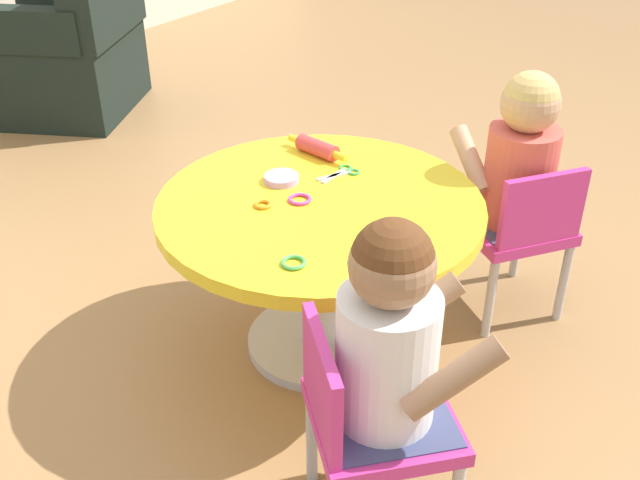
{
  "coord_description": "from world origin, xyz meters",
  "views": [
    {
      "loc": [
        -1.47,
        -1.0,
        1.47
      ],
      "look_at": [
        0.0,
        0.0,
        0.37
      ],
      "focal_mm": 41.73,
      "sensor_mm": 36.0,
      "label": 1
    }
  ],
  "objects_px": {
    "child_chair_left": "(367,419)",
    "seated_child_left": "(391,334)",
    "seated_child_right": "(521,156)",
    "armchair_dark": "(66,51)",
    "child_chair_right": "(518,229)",
    "craft_table": "(320,238)",
    "craft_scissors": "(343,173)",
    "rolling_pin": "(317,148)"
  },
  "relations": [
    {
      "from": "armchair_dark",
      "to": "rolling_pin",
      "type": "distance_m",
      "value": 2.09
    },
    {
      "from": "craft_table",
      "to": "child_chair_left",
      "type": "relative_size",
      "value": 1.68
    },
    {
      "from": "craft_table",
      "to": "child_chair_right",
      "type": "distance_m",
      "value": 0.63
    },
    {
      "from": "seated_child_left",
      "to": "rolling_pin",
      "type": "bearing_deg",
      "value": 43.57
    },
    {
      "from": "seated_child_right",
      "to": "child_chair_left",
      "type": "bearing_deg",
      "value": -176.12
    },
    {
      "from": "seated_child_right",
      "to": "seated_child_left",
      "type": "bearing_deg",
      "value": -174.34
    },
    {
      "from": "craft_scissors",
      "to": "armchair_dark",
      "type": "bearing_deg",
      "value": 71.7
    },
    {
      "from": "rolling_pin",
      "to": "child_chair_left",
      "type": "bearing_deg",
      "value": -138.91
    },
    {
      "from": "child_chair_left",
      "to": "craft_scissors",
      "type": "relative_size",
      "value": 3.79
    },
    {
      "from": "craft_table",
      "to": "seated_child_right",
      "type": "xyz_separation_m",
      "value": [
        0.51,
        -0.37,
        0.15
      ]
    },
    {
      "from": "child_chair_right",
      "to": "armchair_dark",
      "type": "relative_size",
      "value": 0.56
    },
    {
      "from": "child_chair_left",
      "to": "seated_child_left",
      "type": "xyz_separation_m",
      "value": [
        0.03,
        -0.03,
        0.23
      ]
    },
    {
      "from": "seated_child_left",
      "to": "craft_scissors",
      "type": "xyz_separation_m",
      "value": [
        0.6,
        0.5,
        -0.03
      ]
    },
    {
      "from": "craft_scissors",
      "to": "child_chair_right",
      "type": "bearing_deg",
      "value": -54.63
    },
    {
      "from": "armchair_dark",
      "to": "seated_child_right",
      "type": "bearing_deg",
      "value": -98.2
    },
    {
      "from": "seated_child_right",
      "to": "armchair_dark",
      "type": "distance_m",
      "value": 2.56
    },
    {
      "from": "child_chair_left",
      "to": "rolling_pin",
      "type": "height_order",
      "value": "rolling_pin"
    },
    {
      "from": "armchair_dark",
      "to": "rolling_pin",
      "type": "xyz_separation_m",
      "value": [
        -0.64,
        -1.98,
        0.21
      ]
    },
    {
      "from": "child_chair_right",
      "to": "armchair_dark",
      "type": "distance_m",
      "value": 2.58
    },
    {
      "from": "seated_child_left",
      "to": "armchair_dark",
      "type": "relative_size",
      "value": 0.53
    },
    {
      "from": "seated_child_left",
      "to": "child_chair_right",
      "type": "xyz_separation_m",
      "value": [
        0.91,
        0.06,
        -0.23
      ]
    },
    {
      "from": "craft_table",
      "to": "child_chair_left",
      "type": "xyz_separation_m",
      "value": [
        -0.46,
        -0.43,
        -0.08
      ]
    },
    {
      "from": "seated_child_left",
      "to": "craft_scissors",
      "type": "distance_m",
      "value": 0.78
    },
    {
      "from": "rolling_pin",
      "to": "craft_scissors",
      "type": "relative_size",
      "value": 1.63
    },
    {
      "from": "child_chair_left",
      "to": "seated_child_left",
      "type": "bearing_deg",
      "value": -43.33
    },
    {
      "from": "child_chair_right",
      "to": "seated_child_right",
      "type": "distance_m",
      "value": 0.23
    },
    {
      "from": "craft_table",
      "to": "armchair_dark",
      "type": "xyz_separation_m",
      "value": [
        0.87,
        2.15,
        -0.07
      ]
    },
    {
      "from": "child_chair_left",
      "to": "rolling_pin",
      "type": "distance_m",
      "value": 0.95
    },
    {
      "from": "craft_table",
      "to": "child_chair_right",
      "type": "xyz_separation_m",
      "value": [
        0.49,
        -0.4,
        -0.08
      ]
    },
    {
      "from": "child_chair_right",
      "to": "craft_scissors",
      "type": "relative_size",
      "value": 3.79
    },
    {
      "from": "seated_child_right",
      "to": "rolling_pin",
      "type": "distance_m",
      "value": 0.6
    },
    {
      "from": "seated_child_left",
      "to": "seated_child_right",
      "type": "xyz_separation_m",
      "value": [
        0.94,
        0.09,
        0.0
      ]
    },
    {
      "from": "child_chair_right",
      "to": "craft_table",
      "type": "bearing_deg",
      "value": 140.54
    },
    {
      "from": "seated_child_left",
      "to": "armchair_dark",
      "type": "distance_m",
      "value": 2.93
    },
    {
      "from": "craft_scissors",
      "to": "craft_table",
      "type": "bearing_deg",
      "value": -167.37
    },
    {
      "from": "rolling_pin",
      "to": "child_chair_right",
      "type": "bearing_deg",
      "value": -66.34
    },
    {
      "from": "child_chair_left",
      "to": "seated_child_left",
      "type": "height_order",
      "value": "seated_child_left"
    },
    {
      "from": "child_chair_left",
      "to": "armchair_dark",
      "type": "distance_m",
      "value": 2.91
    },
    {
      "from": "rolling_pin",
      "to": "craft_scissors",
      "type": "xyz_separation_m",
      "value": [
        -0.06,
        -0.13,
        -0.02
      ]
    },
    {
      "from": "craft_table",
      "to": "armchair_dark",
      "type": "height_order",
      "value": "armchair_dark"
    },
    {
      "from": "craft_table",
      "to": "craft_scissors",
      "type": "height_order",
      "value": "craft_scissors"
    },
    {
      "from": "craft_table",
      "to": "craft_scissors",
      "type": "xyz_separation_m",
      "value": [
        0.17,
        0.04,
        0.12
      ]
    }
  ]
}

